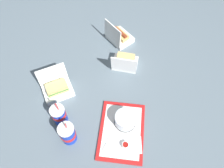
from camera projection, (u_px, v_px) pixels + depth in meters
ground_plane at (107, 82)px, 1.49m from camera, size 3.20×3.20×0.00m
food_tray at (122, 131)px, 1.29m from camera, size 0.39×0.29×0.01m
cake_container at (125, 120)px, 1.28m from camera, size 0.13×0.13×0.08m
ketchup_cup at (125, 145)px, 1.23m from camera, size 0.04×0.04×0.02m
napkin_stack at (133, 145)px, 1.24m from camera, size 0.12×0.12×0.00m
plastic_fork at (107, 144)px, 1.24m from camera, size 0.11×0.04×0.00m
clamshell_sandwich_corner at (125, 62)px, 1.52m from camera, size 0.15×0.17×0.17m
clamshell_sandwich_center at (57, 88)px, 1.41m from camera, size 0.24×0.24×0.17m
clamshell_hotdog_left at (119, 36)px, 1.66m from camera, size 0.23×0.24×0.19m
soda_cup_right at (59, 115)px, 1.27m from camera, size 0.09×0.09×0.20m
soda_cup_front at (68, 134)px, 1.21m from camera, size 0.09×0.09×0.21m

